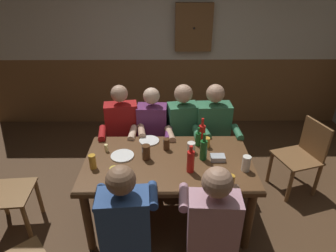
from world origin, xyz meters
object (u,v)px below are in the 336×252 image
at_px(bottle_3, 202,132).
at_px(pint_glass_5, 166,144).
at_px(plate_0, 149,141).
at_px(pint_glass_0, 231,181).
at_px(person_1, 152,133).
at_px(pint_glass_6, 246,163).
at_px(pint_glass_3, 93,162).
at_px(table_candle, 106,148).
at_px(bottle_2, 204,149).
at_px(pint_glass_7, 207,142).
at_px(person_0, 122,132).
at_px(person_5, 212,220).
at_px(chair_empty_far_end, 303,155).
at_px(bottle_1, 198,139).
at_px(pint_glass_4, 191,147).
at_px(pint_glass_1, 114,173).
at_px(person_3, 214,130).
at_px(bottle_0, 191,161).
at_px(person_4, 126,220).
at_px(condiment_caddy, 218,158).
at_px(person_2, 184,130).
at_px(pint_glass_2, 146,152).
at_px(wall_dart_cabinet, 194,27).
at_px(plate_1, 122,156).
at_px(dining_table, 168,169).

distance_m(bottle_3, pint_glass_5, 0.43).
xyz_separation_m(plate_0, pint_glass_0, (0.74, -0.75, 0.05)).
xyz_separation_m(person_1, pint_glass_6, (0.91, -0.85, 0.15)).
bearing_deg(pint_glass_6, pint_glass_3, 178.08).
height_order(table_candle, bottle_2, bottle_2).
xyz_separation_m(pint_glass_0, pint_glass_7, (-0.12, 0.64, -0.00)).
bearing_deg(pint_glass_7, person_0, 155.10).
xyz_separation_m(person_5, chair_empty_far_end, (1.26, 1.19, -0.20)).
xyz_separation_m(plate_0, bottle_1, (0.52, -0.08, 0.07)).
xyz_separation_m(bottle_1, bottle_3, (0.05, 0.10, 0.02)).
height_order(person_1, pint_glass_4, person_1).
bearing_deg(pint_glass_1, bottle_2, 18.92).
xyz_separation_m(person_0, pint_glass_0, (1.08, -1.08, 0.12)).
xyz_separation_m(person_3, bottle_0, (-0.35, -0.88, 0.16)).
height_order(person_0, pint_glass_4, person_0).
distance_m(person_4, condiment_caddy, 1.10).
xyz_separation_m(person_2, bottle_1, (0.12, -0.42, 0.13)).
bearing_deg(pint_glass_2, person_3, 41.11).
bearing_deg(person_2, pint_glass_7, 105.83).
height_order(bottle_3, pint_glass_4, bottle_3).
xyz_separation_m(person_1, pint_glass_2, (-0.03, -0.65, 0.16)).
distance_m(person_0, person_1, 0.36).
bearing_deg(wall_dart_cabinet, pint_glass_2, -106.10).
bearing_deg(pint_glass_3, pint_glass_4, 15.56).
relative_size(plate_1, wall_dart_cabinet, 0.33).
xyz_separation_m(bottle_2, bottle_3, (0.03, 0.36, -0.01)).
bearing_deg(person_2, pint_glass_3, 32.43).
relative_size(person_1, chair_empty_far_end, 1.36).
bearing_deg(plate_0, bottle_2, -31.72).
bearing_deg(plate_1, chair_empty_far_end, 10.82).
distance_m(person_3, bottle_0, 0.96).
height_order(dining_table, person_4, person_4).
relative_size(pint_glass_0, pint_glass_7, 1.01).
relative_size(bottle_2, pint_glass_3, 1.98).
bearing_deg(bottle_1, pint_glass_0, -72.37).
height_order(plate_1, bottle_3, bottle_3).
relative_size(person_4, plate_0, 5.67).
xyz_separation_m(person_4, bottle_3, (0.71, 1.10, 0.15)).
height_order(dining_table, person_3, person_3).
bearing_deg(pint_glass_4, plate_1, -173.95).
relative_size(chair_empty_far_end, pint_glass_1, 8.36).
bearing_deg(pint_glass_2, pint_glass_3, -163.62).
height_order(plate_1, bottle_1, bottle_1).
relative_size(person_5, pint_glass_4, 11.04).
xyz_separation_m(person_3, bottle_2, (-0.21, -0.68, 0.16)).
distance_m(person_1, table_candle, 0.69).
bearing_deg(condiment_caddy, person_5, -102.06).
xyz_separation_m(pint_glass_2, pint_glass_3, (-0.49, -0.15, -0.01)).
distance_m(person_1, wall_dart_cabinet, 1.89).
height_order(plate_0, pint_glass_1, pint_glass_1).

